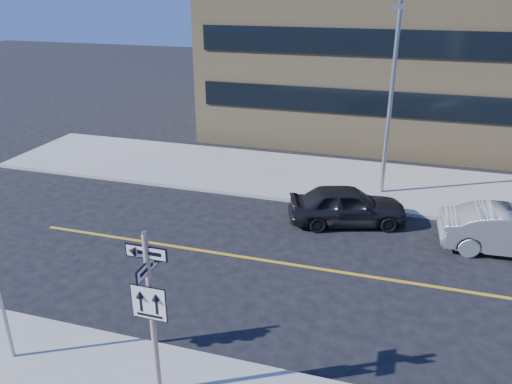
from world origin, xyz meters
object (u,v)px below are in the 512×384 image
(parked_car_a, at_px, (347,205))
(sign_pole, at_px, (151,308))
(streetlight_a, at_px, (392,89))
(parked_car_b, at_px, (512,232))

(parked_car_a, bearing_deg, sign_pole, 146.69)
(parked_car_a, xyz_separation_m, streetlight_a, (1.12, 3.08, 3.99))
(parked_car_a, height_order, parked_car_b, parked_car_b)
(sign_pole, xyz_separation_m, streetlight_a, (4.00, 13.27, 2.32))
(sign_pole, distance_m, parked_car_a, 10.73)
(sign_pole, relative_size, parked_car_b, 0.85)
(sign_pole, bearing_deg, streetlight_a, 73.23)
(parked_car_b, xyz_separation_m, streetlight_a, (-4.63, 3.69, 3.97))
(parked_car_b, relative_size, streetlight_a, 0.59)
(parked_car_b, bearing_deg, streetlight_a, 48.05)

